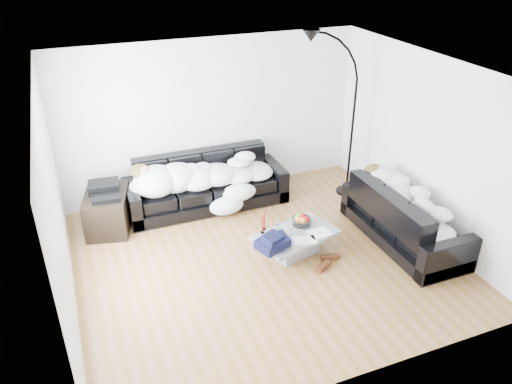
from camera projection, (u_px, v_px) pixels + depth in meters
name	position (u px, v px, depth m)	size (l,w,h in m)	color
ground	(264.00, 258.00, 6.94)	(5.00, 5.00, 0.00)	brown
wall_back	(212.00, 118.00, 8.17)	(5.00, 0.02, 2.60)	silver
wall_left	(56.00, 212.00, 5.51)	(0.02, 4.50, 2.60)	silver
wall_right	(426.00, 146.00, 7.14)	(0.02, 4.50, 2.60)	silver
ceiling	(266.00, 73.00, 5.71)	(5.00, 5.00, 0.00)	white
sofa_back	(206.00, 182.00, 8.06)	(2.57, 0.89, 0.84)	black
sofa_right	(405.00, 216.00, 7.15)	(2.05, 0.88, 0.83)	black
sleeper_back	(207.00, 172.00, 7.92)	(2.18, 0.75, 0.44)	white
sleeper_right	(407.00, 203.00, 7.04)	(1.75, 0.74, 0.43)	white
teal_cushion	(379.00, 179.00, 7.50)	(0.36, 0.30, 0.20)	#0F6E6A
coffee_table	(295.00, 243.00, 6.97)	(1.13, 0.66, 0.33)	#939699
fruit_bowl	(302.00, 220.00, 7.06)	(0.27, 0.27, 0.16)	white
wine_glass_a	(277.00, 226.00, 6.89)	(0.08, 0.08, 0.19)	white
wine_glass_b	(276.00, 231.00, 6.79)	(0.08, 0.08, 0.18)	white
wine_glass_c	(291.00, 231.00, 6.80)	(0.07, 0.07, 0.17)	white
candle_left	(262.00, 225.00, 6.84)	(0.05, 0.05, 0.27)	maroon
candle_right	(264.00, 221.00, 6.92)	(0.05, 0.05, 0.26)	maroon
newspaper_a	(319.00, 233.00, 6.90)	(0.31, 0.24, 0.01)	silver
newspaper_b	(305.00, 240.00, 6.74)	(0.30, 0.22, 0.01)	silver
navy_jacket	(274.00, 237.00, 6.50)	(0.40, 0.33, 0.20)	black
shoes	(326.00, 262.00, 6.79)	(0.40, 0.29, 0.09)	#472311
av_cabinet	(108.00, 211.00, 7.50)	(0.60, 0.87, 0.60)	black
stereo	(104.00, 189.00, 7.33)	(0.44, 0.34, 0.13)	black
floor_lamp	(353.00, 125.00, 8.09)	(0.89, 0.36, 2.45)	black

